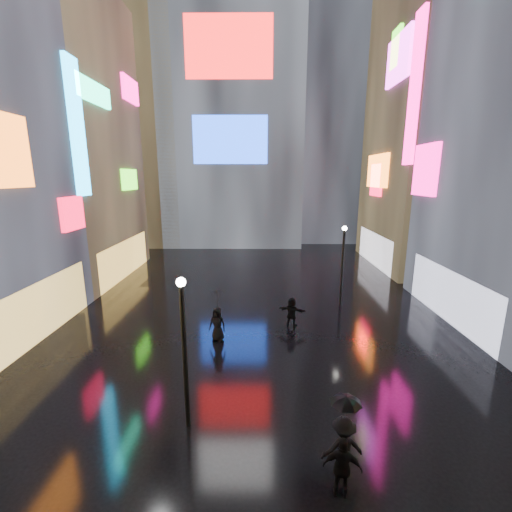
{
  "coord_description": "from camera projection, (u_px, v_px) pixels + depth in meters",
  "views": [
    {
      "loc": [
        0.12,
        -1.66,
        8.2
      ],
      "look_at": [
        0.0,
        12.0,
        5.0
      ],
      "focal_mm": 24.0,
      "sensor_mm": 36.0,
      "label": 1
    }
  ],
  "objects": [
    {
      "name": "building_right_far",
      "position": [
        444.0,
        107.0,
        29.37
      ],
      "size": [
        10.28,
        12.0,
        28.0
      ],
      "color": "black",
      "rests_on": "ground"
    },
    {
      "name": "tower_flank_left",
      "position": [
        143.0,
        136.0,
        41.54
      ],
      "size": [
        10.0,
        10.0,
        26.0
      ],
      "primitive_type": "cube",
      "color": "black",
      "rests_on": "ground"
    },
    {
      "name": "pedestrian_4",
      "position": [
        217.0,
        324.0,
        17.34
      ],
      "size": [
        0.97,
        0.75,
        1.75
      ],
      "primitive_type": "imported",
      "rotation": [
        0.0,
        0.0,
        -0.24
      ],
      "color": "black",
      "rests_on": "ground"
    },
    {
      "name": "lamp_near",
      "position": [
        184.0,
        345.0,
        10.89
      ],
      "size": [
        0.3,
        0.3,
        5.2
      ],
      "color": "black",
      "rests_on": "ground"
    },
    {
      "name": "ground",
      "position": [
        257.0,
        301.0,
        22.96
      ],
      "size": [
        140.0,
        140.0,
        0.0
      ],
      "primitive_type": "plane",
      "color": "black",
      "rests_on": "ground"
    },
    {
      "name": "pedestrian_3",
      "position": [
        343.0,
        467.0,
        8.84
      ],
      "size": [
        1.06,
        0.62,
        1.71
      ],
      "primitive_type": "imported",
      "rotation": [
        0.0,
        0.0,
        2.93
      ],
      "color": "black",
      "rests_on": "ground"
    },
    {
      "name": "tower_main",
      "position": [
        234.0,
        68.0,
        41.54
      ],
      "size": [
        16.0,
        14.2,
        42.0
      ],
      "color": "black",
      "rests_on": "ground"
    },
    {
      "name": "umbrella_1",
      "position": [
        345.0,
        407.0,
        9.12
      ],
      "size": [
        0.87,
        0.87,
        0.72
      ],
      "primitive_type": "imported",
      "rotation": [
        0.0,
        0.0,
        6.21
      ],
      "color": "black",
      "rests_on": "pedestrian_2"
    },
    {
      "name": "building_left_far",
      "position": [
        51.0,
        139.0,
        26.44
      ],
      "size": [
        10.28,
        12.0,
        22.0
      ],
      "color": "black",
      "rests_on": "ground"
    },
    {
      "name": "pedestrian_5",
      "position": [
        292.0,
        312.0,
        19.04
      ],
      "size": [
        1.61,
        0.97,
        1.65
      ],
      "primitive_type": "imported",
      "rotation": [
        0.0,
        0.0,
        2.8
      ],
      "color": "black",
      "rests_on": "ground"
    },
    {
      "name": "umbrella_2",
      "position": [
        217.0,
        299.0,
        17.04
      ],
      "size": [
        1.39,
        1.38,
        0.93
      ],
      "primitive_type": "imported",
      "rotation": [
        0.0,
        0.0,
        5.19
      ],
      "color": "black",
      "rests_on": "pedestrian_4"
    },
    {
      "name": "lamp_far",
      "position": [
        343.0,
        261.0,
        21.58
      ],
      "size": [
        0.3,
        0.3,
        5.2
      ],
      "color": "black",
      "rests_on": "ground"
    },
    {
      "name": "tower_flank_right",
      "position": [
        328.0,
        107.0,
        44.32
      ],
      "size": [
        12.0,
        12.0,
        34.0
      ],
      "primitive_type": "cube",
      "color": "black",
      "rests_on": "ground"
    },
    {
      "name": "pedestrian_2",
      "position": [
        343.0,
        447.0,
        9.41
      ],
      "size": [
        1.27,
        0.85,
        1.83
      ],
      "primitive_type": "imported",
      "rotation": [
        0.0,
        0.0,
        3.29
      ],
      "color": "black",
      "rests_on": "ground"
    }
  ]
}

